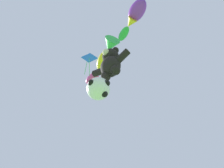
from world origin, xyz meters
name	(u,v)px	position (x,y,z in m)	size (l,w,h in m)	color
teddy_bear_kite	(111,63)	(1.79, 3.96, 11.38)	(2.20, 0.97, 2.24)	black
soccer_ball_kite	(99,89)	(1.31, 3.78, 9.56)	(1.10, 1.09, 1.01)	white
fish_kite_violet	(142,2)	(4.33, 3.45, 14.44)	(2.34, 1.75, 1.03)	purple
fish_kite_emerald	(127,28)	(2.87, 4.05, 14.14)	(1.54, 1.05, 0.55)	green
fish_kite_goldfin	(107,53)	(0.84, 4.78, 14.65)	(2.43, 1.93, 0.95)	yellow
fish_kite_magenta	(97,74)	(-0.66, 5.58, 14.62)	(1.81, 0.96, 0.77)	#E53F9E
diamond_kite	(89,59)	(-0.97, 5.04, 16.17)	(0.93, 0.83, 2.96)	blue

